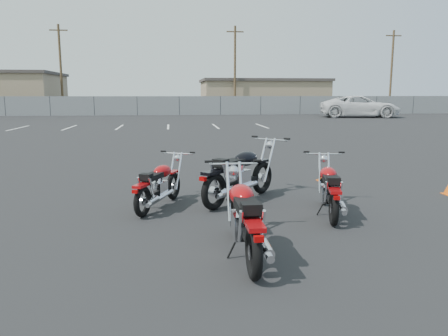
{
  "coord_description": "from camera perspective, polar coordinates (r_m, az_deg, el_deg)",
  "views": [
    {
      "loc": [
        -0.8,
        -7.7,
        2.09
      ],
      "look_at": [
        0.2,
        0.6,
        0.65
      ],
      "focal_mm": 35.0,
      "sensor_mm": 36.0,
      "label": 1
    }
  ],
  "objects": [
    {
      "name": "motorcycle_rear_red",
      "position": [
        5.66,
        2.69,
        -6.56
      ],
      "size": [
        0.87,
        2.24,
        1.1
      ],
      "color": "black",
      "rests_on": "ground"
    },
    {
      "name": "parking_line_stripes",
      "position": [
        27.83,
        -10.4,
        5.3
      ],
      "size": [
        15.12,
        4.0,
        0.01
      ],
      "color": "silver",
      "rests_on": "ground"
    },
    {
      "name": "training_cone_near",
      "position": [
        10.77,
        12.79,
        -0.84
      ],
      "size": [
        0.26,
        0.26,
        0.31
      ],
      "color": "#EF5B0C",
      "rests_on": "ground"
    },
    {
      "name": "utility_pole_b",
      "position": [
        49.07,
        -20.55,
        12.19
      ],
      "size": [
        1.8,
        0.24,
        9.0
      ],
      "color": "#463420",
      "rests_on": "ground"
    },
    {
      "name": "chainlink_fence",
      "position": [
        42.73,
        -5.86,
        8.11
      ],
      "size": [
        80.06,
        0.06,
        1.8
      ],
      "color": "slate",
      "rests_on": "ground"
    },
    {
      "name": "white_van",
      "position": [
        40.27,
        17.38,
        8.46
      ],
      "size": [
        4.67,
        8.29,
        2.97
      ],
      "primitive_type": "imported",
      "rotation": [
        0.0,
        0.0,
        1.36
      ],
      "color": "white",
      "rests_on": "ground"
    },
    {
      "name": "utility_pole_d",
      "position": [
        53.83,
        21.04,
        11.89
      ],
      "size": [
        1.8,
        0.24,
        9.0
      ],
      "color": "#463420",
      "rests_on": "ground"
    },
    {
      "name": "motorcycle_front_red",
      "position": [
        8.09,
        -8.47,
        -2.2
      ],
      "size": [
        1.13,
        1.87,
        0.94
      ],
      "color": "black",
      "rests_on": "ground"
    },
    {
      "name": "ground",
      "position": [
        8.02,
        -0.91,
        -5.33
      ],
      "size": [
        120.0,
        120.0,
        0.0
      ],
      "primitive_type": "plane",
      "color": "black",
      "rests_on": "ground"
    },
    {
      "name": "utility_pole_c",
      "position": [
        47.27,
        1.44,
        12.9
      ],
      "size": [
        1.8,
        0.24,
        9.0
      ],
      "color": "#463420",
      "rests_on": "ground"
    },
    {
      "name": "tan_building_east",
      "position": [
        52.82,
        4.99,
        9.47
      ],
      "size": [
        14.4,
        9.4,
        3.7
      ],
      "color": "#907C5C",
      "rests_on": "ground"
    },
    {
      "name": "motorcycle_third_red",
      "position": [
        7.77,
        13.62,
        -2.71
      ],
      "size": [
        0.9,
        2.0,
        0.98
      ],
      "color": "black",
      "rests_on": "ground"
    },
    {
      "name": "motorcycle_second_black",
      "position": [
        8.46,
        2.12,
        -0.82
      ],
      "size": [
        1.98,
        2.05,
        1.18
      ],
      "color": "black",
      "rests_on": "ground"
    }
  ]
}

